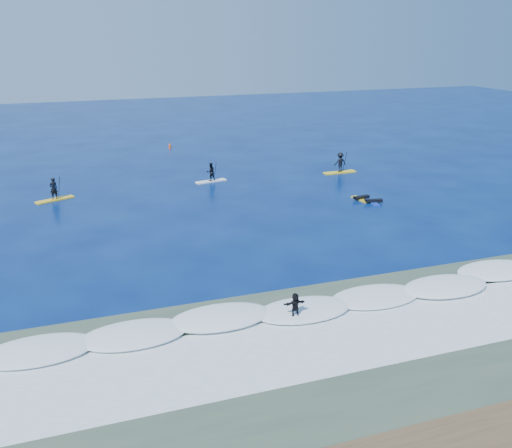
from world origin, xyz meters
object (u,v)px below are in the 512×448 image
object	(u,v)px
sup_paddler_right	(340,164)
prone_paddler_near	(361,198)
prone_paddler_far	(373,201)
wave_surfer	(295,307)
sup_paddler_left	(54,192)
sup_paddler_center	(211,174)
marker_buoy	(170,146)

from	to	relation	value
sup_paddler_right	prone_paddler_near	world-z (taller)	sup_paddler_right
prone_paddler_far	wave_surfer	distance (m)	20.24
sup_paddler_left	prone_paddler_far	size ratio (longest dim) A/B	1.60
sup_paddler_left	sup_paddler_center	xyz separation A→B (m)	(13.18, 1.49, 0.07)
sup_paddler_right	prone_paddler_near	xyz separation A→B (m)	(-2.53, -8.57, -0.73)
wave_surfer	marker_buoy	world-z (taller)	wave_surfer
prone_paddler_near	prone_paddler_far	bearing A→B (deg)	-164.76
sup_paddler_left	prone_paddler_near	world-z (taller)	sup_paddler_left
prone_paddler_near	wave_surfer	xyz separation A→B (m)	(-12.66, -16.51, 0.59)
prone_paddler_near	prone_paddler_far	xyz separation A→B (m)	(0.47, -1.12, -0.00)
sup_paddler_center	marker_buoy	xyz separation A→B (m)	(-0.60, 15.70, -0.45)
sup_paddler_center	prone_paddler_far	xyz separation A→B (m)	(10.26, -10.51, -0.60)
sup_paddler_center	prone_paddler_near	size ratio (longest dim) A/B	1.46
sup_paddler_left	sup_paddler_right	xyz separation A→B (m)	(25.50, 0.68, 0.21)
sup_paddler_center	sup_paddler_right	size ratio (longest dim) A/B	0.90
sup_paddler_left	prone_paddler_far	distance (m)	25.12
sup_paddler_left	sup_paddler_center	bearing A→B (deg)	-17.68
sup_paddler_center	prone_paddler_far	distance (m)	14.70
sup_paddler_left	prone_paddler_near	xyz separation A→B (m)	(22.97, -7.90, -0.53)
marker_buoy	sup_paddler_left	bearing A→B (deg)	-126.21
marker_buoy	prone_paddler_near	bearing A→B (deg)	-67.51
sup_paddler_center	prone_paddler_near	xyz separation A→B (m)	(9.79, -9.39, -0.59)
sup_paddler_center	marker_buoy	bearing A→B (deg)	80.62
sup_paddler_center	prone_paddler_far	size ratio (longest dim) A/B	1.50
sup_paddler_right	wave_surfer	bearing A→B (deg)	-123.36
sup_paddler_right	prone_paddler_far	xyz separation A→B (m)	(-2.06, -9.70, -0.74)
sup_paddler_center	marker_buoy	size ratio (longest dim) A/B	4.48
wave_surfer	sup_paddler_left	bearing A→B (deg)	112.36
prone_paddler_near	prone_paddler_far	size ratio (longest dim) A/B	1.03
sup_paddler_right	prone_paddler_far	bearing A→B (deg)	-104.16
sup_paddler_center	prone_paddler_far	bearing A→B (deg)	-57.24
sup_paddler_right	marker_buoy	xyz separation A→B (m)	(-12.92, 16.51, -0.59)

